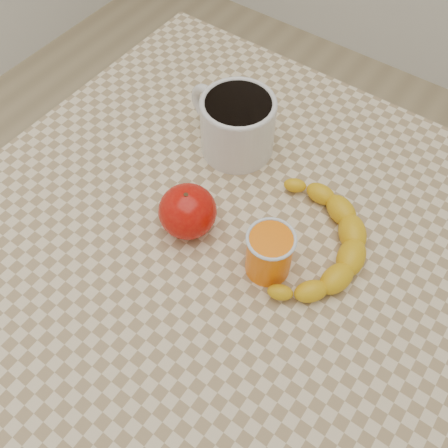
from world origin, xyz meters
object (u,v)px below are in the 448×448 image
Objects in this scene: table at (224,261)px; coffee_mug at (236,123)px; orange_juice_glass at (269,253)px; banana at (315,241)px; apple at (188,211)px.

coffee_mug is (-0.08, 0.15, 0.14)m from table.
table is 0.15m from orange_juice_glass.
orange_juice_glass reaches higher than banana.
apple is at bearing -154.39° from table.
apple is 0.31× the size of banana.
apple is (0.04, -0.17, -0.02)m from coffee_mug.
table is at bearing 170.69° from orange_juice_glass.
orange_juice_glass is at bearing -134.03° from banana.
banana is at bearing -25.73° from coffee_mug.
apple reaches higher than table.
coffee_mug is 2.24× the size of orange_juice_glass.
orange_juice_glass is at bearing -9.31° from table.
orange_juice_glass reaches higher than table.
banana is (0.12, 0.05, 0.11)m from table.
banana is at bearing 60.94° from orange_juice_glass.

